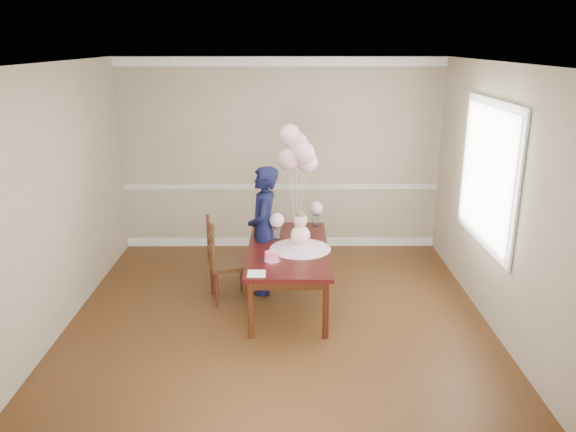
% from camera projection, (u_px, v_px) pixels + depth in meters
% --- Properties ---
extents(floor, '(4.50, 5.00, 0.00)m').
position_uv_depth(floor, '(278.00, 328.00, 5.92)').
color(floor, '#361E0D').
rests_on(floor, ground).
extents(ceiling, '(4.50, 5.00, 0.02)m').
position_uv_depth(ceiling, '(277.00, 63.00, 5.11)').
color(ceiling, white).
rests_on(ceiling, wall_back).
extents(wall_back, '(4.50, 0.02, 2.70)m').
position_uv_depth(wall_back, '(280.00, 156.00, 7.90)').
color(wall_back, gray).
rests_on(wall_back, floor).
extents(wall_front, '(4.50, 0.02, 2.70)m').
position_uv_depth(wall_front, '(271.00, 331.00, 3.13)').
color(wall_front, gray).
rests_on(wall_front, floor).
extents(wall_left, '(0.02, 5.00, 2.70)m').
position_uv_depth(wall_left, '(49.00, 206.00, 5.51)').
color(wall_left, gray).
rests_on(wall_left, floor).
extents(wall_right, '(0.02, 5.00, 2.70)m').
position_uv_depth(wall_right, '(506.00, 205.00, 5.53)').
color(wall_right, gray).
rests_on(wall_right, floor).
extents(chair_rail_trim, '(4.50, 0.02, 0.07)m').
position_uv_depth(chair_rail_trim, '(280.00, 187.00, 8.03)').
color(chair_rail_trim, silver).
rests_on(chair_rail_trim, wall_back).
extents(crown_molding, '(4.50, 0.02, 0.12)m').
position_uv_depth(crown_molding, '(280.00, 62.00, 7.51)').
color(crown_molding, white).
rests_on(crown_molding, wall_back).
extents(baseboard_trim, '(4.50, 0.02, 0.12)m').
position_uv_depth(baseboard_trim, '(280.00, 242.00, 8.28)').
color(baseboard_trim, white).
rests_on(baseboard_trim, floor).
extents(window_frame, '(0.02, 1.66, 1.56)m').
position_uv_depth(window_frame, '(488.00, 174.00, 5.94)').
color(window_frame, silver).
rests_on(window_frame, wall_right).
extents(window_blinds, '(0.01, 1.50, 1.40)m').
position_uv_depth(window_blinds, '(486.00, 174.00, 5.94)').
color(window_blinds, white).
rests_on(window_blinds, wall_right).
extents(dining_table_top, '(0.91, 1.81, 0.05)m').
position_uv_depth(dining_table_top, '(288.00, 249.00, 6.32)').
color(dining_table_top, black).
rests_on(dining_table_top, table_leg_fl).
extents(table_apron, '(0.82, 1.72, 0.09)m').
position_uv_depth(table_apron, '(288.00, 255.00, 6.34)').
color(table_apron, black).
rests_on(table_apron, table_leg_fl).
extents(table_leg_fl, '(0.06, 0.06, 0.63)m').
position_uv_depth(table_leg_fl, '(250.00, 310.00, 5.64)').
color(table_leg_fl, black).
rests_on(table_leg_fl, floor).
extents(table_leg_fr, '(0.06, 0.06, 0.63)m').
position_uv_depth(table_leg_fr, '(326.00, 310.00, 5.63)').
color(table_leg_fr, black).
rests_on(table_leg_fr, floor).
extents(table_leg_bl, '(0.06, 0.06, 0.63)m').
position_uv_depth(table_leg_bl, '(259.00, 251.00, 7.22)').
color(table_leg_bl, black).
rests_on(table_leg_bl, floor).
extents(table_leg_br, '(0.06, 0.06, 0.63)m').
position_uv_depth(table_leg_br, '(318.00, 251.00, 7.22)').
color(table_leg_br, black).
rests_on(table_leg_br, floor).
extents(baby_skirt, '(0.69, 0.69, 0.09)m').
position_uv_depth(baby_skirt, '(300.00, 245.00, 6.26)').
color(baby_skirt, '#D69DB3').
rests_on(baby_skirt, dining_table_top).
extents(baby_torso, '(0.22, 0.22, 0.22)m').
position_uv_depth(baby_torso, '(300.00, 235.00, 6.23)').
color(baby_torso, pink).
rests_on(baby_torso, baby_skirt).
extents(baby_head, '(0.15, 0.15, 0.15)m').
position_uv_depth(baby_head, '(300.00, 220.00, 6.18)').
color(baby_head, beige).
rests_on(baby_head, baby_torso).
extents(baby_hair, '(0.11, 0.11, 0.11)m').
position_uv_depth(baby_hair, '(301.00, 216.00, 6.16)').
color(baby_hair, brown).
rests_on(baby_hair, baby_head).
extents(cake_platter, '(0.20, 0.20, 0.01)m').
position_uv_depth(cake_platter, '(271.00, 260.00, 5.93)').
color(cake_platter, silver).
rests_on(cake_platter, dining_table_top).
extents(birthday_cake, '(0.14, 0.14, 0.09)m').
position_uv_depth(birthday_cake, '(271.00, 256.00, 5.92)').
color(birthday_cake, '#FF5084').
rests_on(birthday_cake, cake_platter).
extents(cake_flower_a, '(0.03, 0.03, 0.03)m').
position_uv_depth(cake_flower_a, '(271.00, 251.00, 5.90)').
color(cake_flower_a, silver).
rests_on(cake_flower_a, birthday_cake).
extents(cake_flower_b, '(0.03, 0.03, 0.03)m').
position_uv_depth(cake_flower_b, '(274.00, 250.00, 5.92)').
color(cake_flower_b, white).
rests_on(cake_flower_b, birthday_cake).
extents(rose_vase_near, '(0.09, 0.09, 0.14)m').
position_uv_depth(rose_vase_near, '(277.00, 233.00, 6.55)').
color(rose_vase_near, white).
rests_on(rose_vase_near, dining_table_top).
extents(roses_near, '(0.17, 0.17, 0.17)m').
position_uv_depth(roses_near, '(277.00, 220.00, 6.51)').
color(roses_near, beige).
rests_on(roses_near, rose_vase_near).
extents(rose_vase_far, '(0.09, 0.09, 0.14)m').
position_uv_depth(rose_vase_far, '(316.00, 220.00, 7.03)').
color(rose_vase_far, silver).
rests_on(rose_vase_far, dining_table_top).
extents(roses_far, '(0.17, 0.17, 0.17)m').
position_uv_depth(roses_far, '(316.00, 208.00, 6.98)').
color(roses_far, beige).
rests_on(roses_far, rose_vase_far).
extents(napkin, '(0.18, 0.18, 0.01)m').
position_uv_depth(napkin, '(256.00, 274.00, 5.59)').
color(napkin, white).
rests_on(napkin, dining_table_top).
extents(balloon_weight, '(0.04, 0.04, 0.02)m').
position_uv_depth(balloon_weight, '(296.00, 232.00, 6.79)').
color(balloon_weight, silver).
rests_on(balloon_weight, dining_table_top).
extents(balloon_a, '(0.25, 0.25, 0.25)m').
position_uv_depth(balloon_a, '(288.00, 160.00, 6.52)').
color(balloon_a, '#D899A5').
rests_on(balloon_a, balloon_ribbon_a).
extents(balloon_b, '(0.25, 0.25, 0.25)m').
position_uv_depth(balloon_b, '(304.00, 153.00, 6.45)').
color(balloon_b, '#F5AECE').
rests_on(balloon_b, balloon_ribbon_b).
extents(balloon_c, '(0.25, 0.25, 0.25)m').
position_uv_depth(balloon_c, '(298.00, 143.00, 6.55)').
color(balloon_c, '#D999B1').
rests_on(balloon_c, balloon_ribbon_c).
extents(balloon_d, '(0.25, 0.25, 0.25)m').
position_uv_depth(balloon_d, '(290.00, 135.00, 6.54)').
color(balloon_d, '#FDB3C5').
rests_on(balloon_d, balloon_ribbon_d).
extents(balloon_e, '(0.25, 0.25, 0.25)m').
position_uv_depth(balloon_e, '(307.00, 162.00, 6.60)').
color(balloon_e, '#F3ACD0').
rests_on(balloon_e, balloon_ribbon_e).
extents(balloon_ribbon_a, '(0.08, 0.00, 0.75)m').
position_uv_depth(balloon_ribbon_a, '(292.00, 202.00, 6.68)').
color(balloon_ribbon_a, white).
rests_on(balloon_ribbon_a, balloon_weight).
extents(balloon_ribbon_b, '(0.09, 0.05, 0.84)m').
position_uv_depth(balloon_ribbon_b, '(300.00, 199.00, 6.64)').
color(balloon_ribbon_b, white).
rests_on(balloon_ribbon_b, balloon_weight).
extents(balloon_ribbon_c, '(0.02, 0.09, 0.93)m').
position_uv_depth(balloon_ribbon_c, '(297.00, 194.00, 6.69)').
color(balloon_ribbon_c, white).
rests_on(balloon_ribbon_c, balloon_weight).
extents(balloon_ribbon_d, '(0.07, 0.09, 1.02)m').
position_uv_depth(balloon_ribbon_d, '(293.00, 190.00, 6.69)').
color(balloon_ribbon_d, white).
rests_on(balloon_ribbon_d, balloon_weight).
extents(balloon_ribbon_e, '(0.13, 0.06, 0.70)m').
position_uv_depth(balloon_ribbon_e, '(301.00, 203.00, 6.72)').
color(balloon_ribbon_e, white).
rests_on(balloon_ribbon_e, balloon_weight).
extents(dining_chair_seat, '(0.53, 0.53, 0.05)m').
position_uv_depth(dining_chair_seat, '(229.00, 264.00, 6.46)').
color(dining_chair_seat, '#331C0D').
rests_on(dining_chair_seat, chair_leg_fl).
extents(chair_leg_fl, '(0.05, 0.05, 0.42)m').
position_uv_depth(chair_leg_fl, '(217.00, 290.00, 6.32)').
color(chair_leg_fl, '#37120F').
rests_on(chair_leg_fl, floor).
extents(chair_leg_fr, '(0.05, 0.05, 0.42)m').
position_uv_depth(chair_leg_fr, '(247.00, 287.00, 6.41)').
color(chair_leg_fr, '#38190F').
rests_on(chair_leg_fr, floor).
extents(chair_leg_bl, '(0.05, 0.05, 0.42)m').
position_uv_depth(chair_leg_bl, '(212.00, 278.00, 6.65)').
color(chair_leg_bl, '#3A140F').
rests_on(chair_leg_bl, floor).
extents(chair_leg_br, '(0.05, 0.05, 0.42)m').
position_uv_depth(chair_leg_br, '(241.00, 275.00, 6.74)').
color(chair_leg_br, '#361A0E').
rests_on(chair_leg_br, floor).
extents(chair_back_post_l, '(0.05, 0.05, 0.55)m').
position_uv_depth(chair_back_post_l, '(213.00, 248.00, 6.16)').
color(chair_back_post_l, '#371E0F').
rests_on(chair_back_post_l, dining_chair_seat).
extents(chair_back_post_r, '(0.05, 0.05, 0.55)m').
position_uv_depth(chair_back_post_r, '(209.00, 237.00, 6.49)').
color(chair_back_post_r, '#3C1810').
rests_on(chair_back_post_r, dining_chair_seat).
extents(chair_slat_low, '(0.13, 0.39, 0.05)m').
position_uv_depth(chair_slat_low, '(211.00, 252.00, 6.36)').
color(chair_slat_low, '#321B0D').
rests_on(chair_slat_low, dining_chair_seat).
extents(chair_slat_mid, '(0.13, 0.39, 0.05)m').
position_uv_depth(chair_slat_mid, '(211.00, 239.00, 6.31)').
color(chair_slat_mid, '#361B0E').
rests_on(chair_slat_mid, dining_chair_seat).
extents(chair_slat_top, '(0.13, 0.39, 0.05)m').
position_uv_depth(chair_slat_top, '(210.00, 226.00, 6.27)').
color(chair_slat_top, '#341A0E').
rests_on(chair_slat_top, dining_chair_seat).
extents(woman, '(0.38, 0.57, 1.53)m').
position_uv_depth(woman, '(263.00, 231.00, 6.58)').
color(woman, black).
rests_on(woman, floor).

